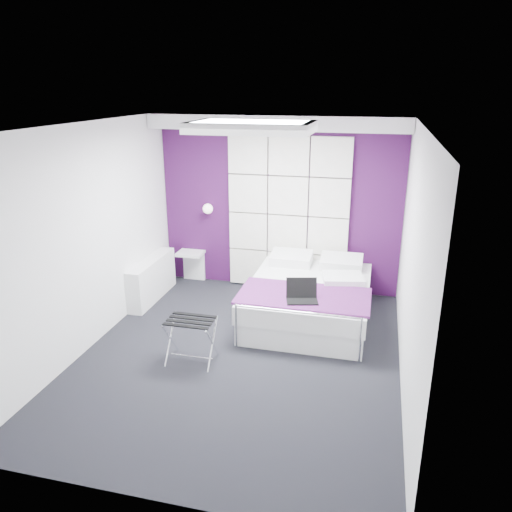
{
  "coord_description": "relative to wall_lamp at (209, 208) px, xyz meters",
  "views": [
    {
      "loc": [
        1.41,
        -4.89,
        2.98
      ],
      "look_at": [
        0.11,
        0.35,
        1.12
      ],
      "focal_mm": 35.0,
      "sensor_mm": 36.0,
      "label": 1
    }
  ],
  "objects": [
    {
      "name": "accent_wall",
      "position": [
        1.05,
        0.13,
        0.08
      ],
      "size": [
        3.58,
        0.02,
        2.58
      ],
      "primitive_type": "cube",
      "color": "#370D3C",
      "rests_on": "wall_back"
    },
    {
      "name": "radiator",
      "position": [
        -0.64,
        -0.76,
        -0.92
      ],
      "size": [
        0.22,
        1.2,
        0.6
      ],
      "primitive_type": "cube",
      "color": "white",
      "rests_on": "floor"
    },
    {
      "name": "wall_lamp",
      "position": [
        0.0,
        0.0,
        0.0
      ],
      "size": [
        0.15,
        0.15,
        0.15
      ],
      "primitive_type": "sphere",
      "color": "white",
      "rests_on": "wall_back"
    },
    {
      "name": "luggage_rack",
      "position": [
        0.55,
        -2.28,
        -0.96
      ],
      "size": [
        0.52,
        0.38,
        0.51
      ],
      "rotation": [
        0.0,
        0.0,
        0.01
      ],
      "color": "silver",
      "rests_on": "floor"
    },
    {
      "name": "wall_left",
      "position": [
        -0.75,
        -2.06,
        0.08
      ],
      "size": [
        0.0,
        4.4,
        4.4
      ],
      "primitive_type": "plane",
      "rotation": [
        1.57,
        0.0,
        1.57
      ],
      "color": "white",
      "rests_on": "floor"
    },
    {
      "name": "wall_back",
      "position": [
        1.05,
        0.14,
        0.08
      ],
      "size": [
        3.6,
        0.0,
        3.6
      ],
      "primitive_type": "plane",
      "rotation": [
        1.57,
        0.0,
        0.0
      ],
      "color": "white",
      "rests_on": "floor"
    },
    {
      "name": "soffit",
      "position": [
        1.05,
        -0.11,
        1.28
      ],
      "size": [
        3.58,
        0.5,
        0.2
      ],
      "primitive_type": "cube",
      "color": "white",
      "rests_on": "wall_back"
    },
    {
      "name": "wall_right",
      "position": [
        2.85,
        -2.06,
        0.08
      ],
      "size": [
        0.0,
        4.4,
        4.4
      ],
      "primitive_type": "plane",
      "rotation": [
        1.57,
        0.0,
        -1.57
      ],
      "color": "white",
      "rests_on": "floor"
    },
    {
      "name": "headboard",
      "position": [
        1.2,
        0.08,
        -0.05
      ],
      "size": [
        1.8,
        0.08,
        2.3
      ],
      "primitive_type": null,
      "color": "silver",
      "rests_on": "wall_back"
    },
    {
      "name": "nightstand",
      "position": [
        -0.31,
        -0.04,
        -0.73
      ],
      "size": [
        0.4,
        0.31,
        0.04
      ],
      "primitive_type": "cube",
      "color": "white",
      "rests_on": "wall_back"
    },
    {
      "name": "ceiling",
      "position": [
        1.05,
        -2.06,
        1.38
      ],
      "size": [
        4.4,
        4.4,
        0.0
      ],
      "primitive_type": "plane",
      "rotation": [
        3.14,
        0.0,
        0.0
      ],
      "color": "white",
      "rests_on": "wall_back"
    },
    {
      "name": "floor",
      "position": [
        1.05,
        -2.06,
        -1.22
      ],
      "size": [
        4.4,
        4.4,
        0.0
      ],
      "primitive_type": "plane",
      "color": "black",
      "rests_on": "ground"
    },
    {
      "name": "laptop",
      "position": [
        1.68,
        -1.51,
        -0.61
      ],
      "size": [
        0.37,
        0.26,
        0.26
      ],
      "rotation": [
        0.0,
        0.0,
        0.25
      ],
      "color": "black",
      "rests_on": "bed"
    },
    {
      "name": "skylight",
      "position": [
        1.05,
        -1.46,
        1.33
      ],
      "size": [
        1.36,
        0.86,
        0.12
      ],
      "primitive_type": null,
      "color": "white",
      "rests_on": "ceiling"
    },
    {
      "name": "bed",
      "position": [
        1.68,
        -0.89,
        -0.93
      ],
      "size": [
        1.61,
        1.94,
        0.68
      ],
      "color": "white",
      "rests_on": "floor"
    }
  ]
}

